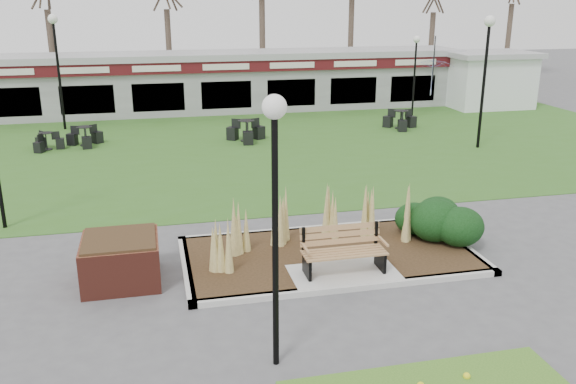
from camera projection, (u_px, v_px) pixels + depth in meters
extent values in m
plane|color=#515154|center=(346.00, 281.00, 12.31)|extent=(100.00, 100.00, 0.00)
cube|color=#34631F|center=(249.00, 146.00, 23.45)|extent=(34.00, 16.00, 0.02)
cube|color=black|center=(329.00, 255.00, 13.41)|extent=(6.22, 3.22, 0.12)
cube|color=#B7B7B2|center=(352.00, 287.00, 11.91)|extent=(6.40, 0.18, 0.12)
cube|color=#B7B7B2|center=(310.00, 229.00, 14.90)|extent=(6.40, 0.18, 0.12)
cube|color=#B7B7B2|center=(187.00, 268.00, 12.75)|extent=(0.18, 3.40, 0.12)
cube|color=#B7B7B2|center=(458.00, 243.00, 14.07)|extent=(0.18, 3.40, 0.12)
cube|color=#B7B7B2|center=(344.00, 275.00, 12.43)|extent=(2.20, 1.20, 0.13)
cone|color=tan|center=(240.00, 229.00, 13.18)|extent=(0.36, 0.36, 1.15)
cone|color=tan|center=(281.00, 219.00, 13.77)|extent=(0.36, 0.36, 1.15)
cone|color=tan|center=(326.00, 212.00, 14.19)|extent=(0.36, 0.36, 1.15)
cone|color=tan|center=(365.00, 212.00, 14.19)|extent=(0.36, 0.36, 1.15)
cone|color=tan|center=(404.00, 215.00, 13.99)|extent=(0.36, 0.36, 1.15)
cone|color=tan|center=(222.00, 245.00, 12.33)|extent=(0.36, 0.36, 1.15)
ellipsoid|color=black|center=(436.00, 220.00, 13.99)|extent=(1.21, 1.10, 0.99)
ellipsoid|color=black|center=(460.00, 227.00, 13.71)|extent=(1.10, 1.00, 0.90)
ellipsoid|color=black|center=(438.00, 215.00, 14.53)|extent=(1.06, 0.96, 0.86)
ellipsoid|color=black|center=(414.00, 218.00, 14.42)|extent=(0.92, 0.84, 0.76)
cube|color=#996945|center=(344.00, 253.00, 12.28)|extent=(1.70, 0.57, 0.04)
cube|color=#996945|center=(340.00, 234.00, 12.48)|extent=(1.70, 0.13, 0.44)
cube|color=black|center=(307.00, 266.00, 12.18)|extent=(0.06, 0.55, 0.42)
cube|color=black|center=(380.00, 259.00, 12.51)|extent=(0.06, 0.55, 0.42)
cube|color=black|center=(303.00, 239.00, 12.32)|extent=(0.06, 0.06, 0.50)
cube|color=black|center=(376.00, 233.00, 12.65)|extent=(0.06, 0.06, 0.50)
cube|color=#996945|center=(305.00, 248.00, 12.03)|extent=(0.05, 0.50, 0.04)
cube|color=#996945|center=(383.00, 241.00, 12.38)|extent=(0.05, 0.50, 0.04)
cube|color=maroon|center=(121.00, 261.00, 12.17)|extent=(1.50, 1.50, 0.90)
cube|color=black|center=(119.00, 239.00, 12.03)|extent=(1.40, 1.40, 0.06)
cube|color=gray|center=(223.00, 85.00, 30.48)|extent=(24.00, 3.00, 2.60)
cube|color=#4B1014|center=(226.00, 67.00, 28.72)|extent=(24.00, 0.18, 0.55)
cube|color=#B4B3B8|center=(222.00, 55.00, 30.04)|extent=(24.60, 3.40, 0.30)
cube|color=silver|center=(226.00, 67.00, 28.62)|extent=(22.00, 0.02, 0.28)
cube|color=black|center=(226.00, 95.00, 29.23)|extent=(22.00, 0.10, 1.30)
cube|color=white|center=(487.00, 82.00, 31.49)|extent=(4.00, 3.00, 2.60)
cube|color=#B4B3B8|center=(490.00, 54.00, 31.06)|extent=(4.40, 3.40, 0.25)
cylinder|color=#47382B|center=(52.00, 49.00, 35.61)|extent=(0.36, 0.36, 5.17)
cylinder|color=#47382B|center=(156.00, 47.00, 36.88)|extent=(0.36, 0.36, 5.17)
cylinder|color=#47382B|center=(254.00, 45.00, 38.15)|extent=(0.36, 0.36, 5.17)
cylinder|color=#47382B|center=(345.00, 44.00, 39.43)|extent=(0.36, 0.36, 5.17)
cylinder|color=#47382B|center=(431.00, 42.00, 40.70)|extent=(0.36, 0.36, 5.17)
cylinder|color=#47382B|center=(511.00, 41.00, 41.97)|extent=(0.36, 0.36, 5.17)
cylinder|color=black|center=(275.00, 249.00, 8.96)|extent=(0.10, 0.10, 3.89)
sphere|color=white|center=(274.00, 107.00, 8.32)|extent=(0.35, 0.35, 0.35)
cylinder|color=black|center=(483.00, 89.00, 22.52)|extent=(0.11, 0.11, 4.48)
sphere|color=white|center=(490.00, 21.00, 21.78)|extent=(0.40, 0.40, 0.40)
cylinder|color=black|center=(414.00, 82.00, 28.05)|extent=(0.09, 0.09, 3.52)
sphere|color=white|center=(417.00, 39.00, 27.47)|extent=(0.32, 0.32, 0.32)
cylinder|color=black|center=(59.00, 78.00, 25.73)|extent=(0.11, 0.11, 4.44)
sphere|color=white|center=(53.00, 19.00, 25.00)|extent=(0.40, 0.40, 0.40)
cylinder|color=black|center=(86.00, 145.00, 23.48)|extent=(0.43, 0.43, 0.03)
cylinder|color=black|center=(85.00, 136.00, 23.38)|extent=(0.05, 0.05, 0.71)
cylinder|color=black|center=(84.00, 127.00, 23.27)|extent=(0.59, 0.59, 0.02)
cube|color=black|center=(97.00, 137.00, 23.83)|extent=(0.47, 0.47, 0.45)
cube|color=black|center=(72.00, 139.00, 23.49)|extent=(0.43, 0.43, 0.45)
cube|color=black|center=(87.00, 143.00, 22.94)|extent=(0.38, 0.38, 0.45)
cylinder|color=black|center=(47.00, 149.00, 22.84)|extent=(0.38, 0.38, 0.03)
cylinder|color=black|center=(46.00, 141.00, 22.75)|extent=(0.04, 0.04, 0.62)
cylinder|color=black|center=(45.00, 133.00, 22.65)|extent=(0.52, 0.52, 0.02)
cube|color=black|center=(60.00, 144.00, 22.92)|extent=(0.32, 0.32, 0.40)
cube|color=black|center=(41.00, 142.00, 23.09)|extent=(0.41, 0.41, 0.40)
cube|color=black|center=(39.00, 147.00, 22.34)|extent=(0.39, 0.39, 0.40)
cylinder|color=black|center=(247.00, 141.00, 24.21)|extent=(0.49, 0.49, 0.03)
cylinder|color=black|center=(246.00, 131.00, 24.09)|extent=(0.06, 0.06, 0.80)
cylinder|color=black|center=(246.00, 120.00, 23.97)|extent=(0.67, 0.67, 0.03)
cube|color=black|center=(259.00, 133.00, 24.51)|extent=(0.51, 0.51, 0.51)
cube|color=black|center=(233.00, 133.00, 24.35)|extent=(0.53, 0.53, 0.51)
cube|color=black|center=(248.00, 138.00, 23.57)|extent=(0.40, 0.40, 0.51)
cylinder|color=black|center=(400.00, 128.00, 26.51)|extent=(0.46, 0.46, 0.03)
cylinder|color=black|center=(401.00, 120.00, 26.39)|extent=(0.05, 0.05, 0.76)
cylinder|color=black|center=(401.00, 111.00, 26.27)|extent=(0.63, 0.63, 0.03)
cube|color=black|center=(411.00, 122.00, 26.70)|extent=(0.44, 0.44, 0.49)
cube|color=black|center=(388.00, 122.00, 26.73)|extent=(0.51, 0.51, 0.49)
cube|color=black|center=(402.00, 126.00, 25.88)|extent=(0.44, 0.44, 0.49)
cylinder|color=black|center=(432.00, 88.00, 30.89)|extent=(0.06, 0.06, 2.20)
imported|color=#3346B5|center=(433.00, 77.00, 30.73)|extent=(2.63, 2.65, 1.86)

